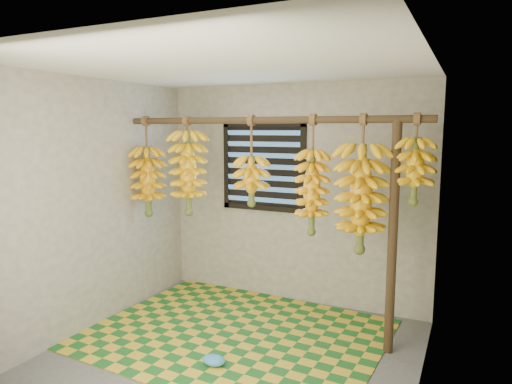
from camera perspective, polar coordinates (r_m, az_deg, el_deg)
The scene contains 16 objects.
floor at distance 4.11m, azimuth -3.52°, elevation -20.09°, with size 3.00×3.00×0.01m, color #4E4E4E.
ceiling at distance 3.66m, azimuth -3.85°, elevation 15.48°, with size 3.00×3.00×0.01m, color silver.
wall_back at distance 5.05m, azimuth 4.67°, elevation -0.33°, with size 3.00×0.01×2.40m, color slate.
wall_left at distance 4.61m, azimuth -20.25°, elevation -1.59°, with size 0.01×3.00×2.40m, color slate.
wall_right at distance 3.26m, azimuth 20.25°, elevation -5.42°, with size 0.01×3.00×2.40m, color slate.
window at distance 5.12m, azimuth 0.92°, elevation 3.20°, with size 1.00×0.04×1.00m.
hanging_pole at distance 4.25m, azimuth 0.88°, elevation 8.97°, with size 0.06×0.06×3.00m, color #40301B.
support_post at distance 4.01m, azimuth 16.70°, elevation -5.71°, with size 0.08×0.08×2.00m, color #40301B.
woven_mat at distance 4.50m, azimuth -2.65°, elevation -17.28°, with size 2.64×2.11×0.01m, color #1A581F.
plastic_bag at distance 3.98m, azimuth -5.30°, elevation -20.20°, with size 0.20×0.15×0.08m, color #3585C7.
banana_bunch_a at distance 5.00m, azimuth -13.36°, elevation 1.33°, with size 0.36×0.36×1.05m.
banana_bunch_b at distance 4.68m, azimuth -8.48°, elevation 2.39°, with size 0.36×0.36×1.00m.
banana_bunch_c at distance 4.33m, azimuth -0.57°, elevation 1.46°, with size 0.32×0.32×0.85m.
banana_bunch_d at distance 4.11m, azimuth 7.02°, elevation 0.01°, with size 0.30×0.30×1.08m.
banana_bunch_e at distance 4.00m, azimuth 13.00°, elevation -0.81°, with size 0.44×0.44×1.19m.
banana_bunch_f at distance 3.90m, azimuth 19.22°, elevation 2.52°, with size 0.32×0.32×0.74m.
Camera 1 is at (1.77, -3.16, 1.93)m, focal length 32.00 mm.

